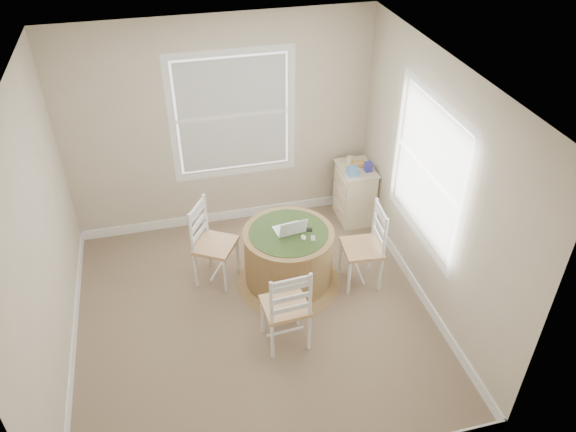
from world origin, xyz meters
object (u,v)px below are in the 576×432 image
object	(u,v)px
chair_near	(285,306)
round_table	(288,255)
laptop	(290,229)
corner_chest	(354,193)
chair_left	(215,245)
chair_right	(362,248)

from	to	relation	value
chair_near	round_table	bearing A→B (deg)	-109.82
laptop	corner_chest	world-z (taller)	laptop
chair_left	corner_chest	distance (m)	2.00
chair_left	chair_right	world-z (taller)	same
chair_left	chair_near	size ratio (longest dim) A/B	1.00
round_table	laptop	xyz separation A→B (m)	(0.02, 0.01, 0.34)
round_table	chair_left	bearing A→B (deg)	176.87
round_table	corner_chest	xyz separation A→B (m)	(1.10, 0.99, -0.01)
round_table	laptop	size ratio (longest dim) A/B	3.45
round_table	chair_right	xyz separation A→B (m)	(0.77, -0.18, 0.10)
round_table	chair_near	size ratio (longest dim) A/B	1.21
chair_right	laptop	bearing A→B (deg)	-100.03
chair_right	corner_chest	distance (m)	1.23
round_table	chair_left	xyz separation A→B (m)	(-0.75, 0.25, 0.10)
corner_chest	chair_near	bearing A→B (deg)	-126.46
chair_near	chair_right	world-z (taller)	same
chair_right	chair_near	bearing A→B (deg)	-52.79
round_table	chair_left	distance (m)	0.80
chair_left	corner_chest	world-z (taller)	chair_left
chair_right	corner_chest	world-z (taller)	chair_right
chair_near	laptop	distance (m)	0.91
chair_near	chair_right	bearing A→B (deg)	-151.05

